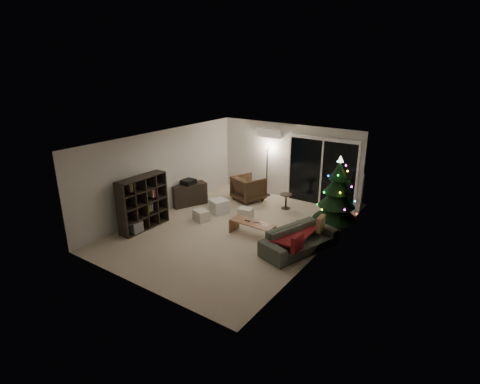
# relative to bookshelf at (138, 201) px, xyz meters

# --- Properties ---
(room) EXTENTS (6.50, 7.51, 2.60)m
(room) POSITION_rel_bookshelf_xyz_m (2.71, 2.71, 0.27)
(room) COLOR beige
(room) RESTS_ON ground
(bookshelf) EXTENTS (0.67, 1.53, 1.49)m
(bookshelf) POSITION_rel_bookshelf_xyz_m (0.00, 0.00, 0.00)
(bookshelf) COLOR black
(bookshelf) RESTS_ON floor
(media_cabinet) EXTENTS (0.83, 1.19, 0.70)m
(media_cabinet) POSITION_rel_bookshelf_xyz_m (0.00, 2.04, -0.39)
(media_cabinet) COLOR black
(media_cabinet) RESTS_ON floor
(stereo) EXTENTS (0.35, 0.42, 0.15)m
(stereo) POSITION_rel_bookshelf_xyz_m (0.00, 2.04, 0.03)
(stereo) COLOR black
(stereo) RESTS_ON media_cabinet
(armchair) EXTENTS (1.15, 1.16, 0.83)m
(armchair) POSITION_rel_bookshelf_xyz_m (1.33, 3.48, -0.33)
(armchair) COLOR #4F3827
(armchair) RESTS_ON floor
(ottoman) EXTENTS (0.61, 0.61, 0.42)m
(ottoman) POSITION_rel_bookshelf_xyz_m (1.21, 2.03, -0.53)
(ottoman) COLOR white
(ottoman) RESTS_ON floor
(cardboard_box_a) EXTENTS (0.52, 0.45, 0.31)m
(cardboard_box_a) POSITION_rel_bookshelf_xyz_m (1.13, 1.29, -0.59)
(cardboard_box_a) COLOR beige
(cardboard_box_a) RESTS_ON floor
(cardboard_box_b) EXTENTS (0.47, 0.38, 0.29)m
(cardboard_box_b) POSITION_rel_bookshelf_xyz_m (2.08, 2.20, -0.60)
(cardboard_box_b) COLOR beige
(cardboard_box_b) RESTS_ON floor
(side_table) EXTENTS (0.51, 0.51, 0.48)m
(side_table) POSITION_rel_bookshelf_xyz_m (2.72, 3.52, -0.50)
(side_table) COLOR black
(side_table) RESTS_ON floor
(floor_lamp) EXTENTS (0.28, 0.28, 1.76)m
(floor_lamp) POSITION_rel_bookshelf_xyz_m (1.58, 4.23, 0.14)
(floor_lamp) COLOR black
(floor_lamp) RESTS_ON floor
(sofa) EXTENTS (1.38, 2.17, 0.59)m
(sofa) POSITION_rel_bookshelf_xyz_m (4.30, 1.25, -0.45)
(sofa) COLOR #575B54
(sofa) RESTS_ON floor
(sofa_throw) EXTENTS (0.63, 1.46, 0.05)m
(sofa_throw) POSITION_rel_bookshelf_xyz_m (4.20, 1.25, -0.31)
(sofa_throw) COLOR maroon
(sofa_throw) RESTS_ON sofa
(cushion_a) EXTENTS (0.15, 0.40, 0.39)m
(cushion_a) POSITION_rel_bookshelf_xyz_m (4.55, 1.90, -0.21)
(cushion_a) COLOR olive
(cushion_a) RESTS_ON sofa
(cushion_b) EXTENTS (0.14, 0.40, 0.39)m
(cushion_b) POSITION_rel_bookshelf_xyz_m (4.55, 0.60, -0.21)
(cushion_b) COLOR maroon
(cushion_b) RESTS_ON sofa
(coffee_table) EXTENTS (1.25, 0.46, 0.39)m
(coffee_table) POSITION_rel_bookshelf_xyz_m (2.92, 1.26, -0.55)
(coffee_table) COLOR #8E603D
(coffee_table) RESTS_ON floor
(remote_a) EXTENTS (0.15, 0.05, 0.02)m
(remote_a) POSITION_rel_bookshelf_xyz_m (2.77, 1.26, -0.34)
(remote_a) COLOR black
(remote_a) RESTS_ON coffee_table
(remote_b) EXTENTS (0.15, 0.09, 0.02)m
(remote_b) POSITION_rel_bookshelf_xyz_m (3.02, 1.31, -0.34)
(remote_b) COLOR slate
(remote_b) RESTS_ON coffee_table
(christmas_tree) EXTENTS (1.63, 1.63, 2.03)m
(christmas_tree) POSITION_rel_bookshelf_xyz_m (4.49, 3.10, 0.27)
(christmas_tree) COLOR black
(christmas_tree) RESTS_ON floor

